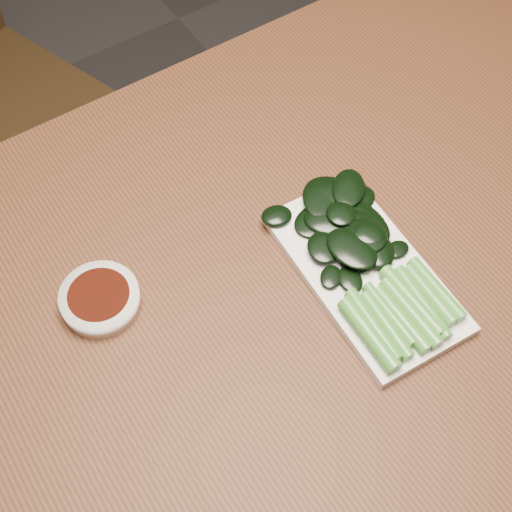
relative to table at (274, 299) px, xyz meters
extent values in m
plane|color=#282626|center=(0.00, 0.00, -0.68)|extent=(6.00, 6.00, 0.00)
cube|color=#492714|center=(0.00, 0.00, 0.05)|extent=(1.40, 0.80, 0.04)
cylinder|color=#492714|center=(0.64, 0.34, -0.32)|extent=(0.05, 0.05, 0.71)
cylinder|color=black|center=(-0.28, 0.55, -0.47)|extent=(0.04, 0.04, 0.41)
cylinder|color=black|center=(0.06, 0.67, -0.47)|extent=(0.04, 0.04, 0.41)
cylinder|color=black|center=(-0.06, 1.02, -0.47)|extent=(0.04, 0.04, 0.41)
cylinder|color=white|center=(-0.21, 0.08, 0.08)|extent=(0.10, 0.10, 0.02)
cylinder|color=#340D04|center=(-0.21, 0.08, 0.09)|extent=(0.08, 0.08, 0.00)
cube|color=white|center=(0.09, -0.07, 0.08)|extent=(0.16, 0.28, 0.01)
cylinder|color=#448B30|center=(0.03, -0.14, 0.10)|extent=(0.03, 0.10, 0.02)
cylinder|color=#448B30|center=(0.05, -0.14, 0.09)|extent=(0.03, 0.10, 0.02)
cylinder|color=#448B30|center=(0.06, -0.15, 0.09)|extent=(0.03, 0.10, 0.02)
cylinder|color=#448B30|center=(0.07, -0.14, 0.09)|extent=(0.02, 0.09, 0.01)
cylinder|color=#448B30|center=(0.08, -0.15, 0.09)|extent=(0.02, 0.10, 0.02)
cylinder|color=#448B30|center=(0.09, -0.15, 0.09)|extent=(0.02, 0.10, 0.02)
cylinder|color=#448B30|center=(0.11, -0.14, 0.09)|extent=(0.02, 0.11, 0.02)
cylinder|color=#448B30|center=(0.11, -0.15, 0.09)|extent=(0.03, 0.11, 0.02)
cylinder|color=#448B30|center=(0.13, -0.14, 0.09)|extent=(0.02, 0.09, 0.02)
cylinder|color=#448B30|center=(0.14, -0.14, 0.09)|extent=(0.02, 0.10, 0.02)
ellipsoid|color=black|center=(0.12, -0.04, 0.10)|extent=(0.07, 0.07, 0.01)
ellipsoid|color=black|center=(0.11, 0.01, 0.10)|extent=(0.05, 0.05, 0.01)
ellipsoid|color=black|center=(0.09, -0.03, 0.10)|extent=(0.09, 0.09, 0.01)
ellipsoid|color=black|center=(0.10, 0.01, 0.09)|extent=(0.10, 0.09, 0.01)
ellipsoid|color=black|center=(0.12, -0.01, 0.10)|extent=(0.06, 0.06, 0.01)
ellipsoid|color=black|center=(0.12, -0.02, 0.10)|extent=(0.07, 0.06, 0.01)
ellipsoid|color=black|center=(0.12, -0.03, 0.10)|extent=(0.06, 0.06, 0.01)
ellipsoid|color=black|center=(0.06, -0.02, 0.10)|extent=(0.06, 0.06, 0.01)
ellipsoid|color=black|center=(0.14, 0.04, 0.10)|extent=(0.08, 0.08, 0.01)
ellipsoid|color=black|center=(0.04, 0.06, 0.09)|extent=(0.05, 0.05, 0.01)
ellipsoid|color=black|center=(0.09, 0.02, 0.09)|extent=(0.07, 0.05, 0.01)
ellipsoid|color=black|center=(0.11, 0.01, 0.10)|extent=(0.04, 0.04, 0.01)
ellipsoid|color=black|center=(0.13, -0.01, 0.10)|extent=(0.05, 0.08, 0.01)
ellipsoid|color=black|center=(0.09, -0.04, 0.10)|extent=(0.06, 0.08, 0.01)
ellipsoid|color=black|center=(0.15, 0.04, 0.09)|extent=(0.07, 0.07, 0.01)
ellipsoid|color=black|center=(0.12, 0.04, 0.10)|extent=(0.09, 0.10, 0.01)
ellipsoid|color=black|center=(0.12, -0.06, 0.10)|extent=(0.06, 0.07, 0.01)
ellipsoid|color=black|center=(0.14, 0.03, 0.09)|extent=(0.07, 0.06, 0.01)
ellipsoid|color=black|center=(0.11, 0.04, 0.10)|extent=(0.08, 0.09, 0.01)
ellipsoid|color=black|center=(0.12, 0.00, 0.09)|extent=(0.07, 0.07, 0.01)
ellipsoid|color=black|center=(0.06, -0.07, 0.09)|extent=(0.04, 0.04, 0.01)
ellipsoid|color=black|center=(0.14, -0.07, 0.09)|extent=(0.03, 0.03, 0.01)
ellipsoid|color=black|center=(0.05, -0.05, 0.09)|extent=(0.04, 0.04, 0.01)
ellipsoid|color=black|center=(0.09, -0.06, 0.09)|extent=(0.05, 0.05, 0.01)
camera|label=1|loc=(-0.28, -0.38, 0.85)|focal=50.00mm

